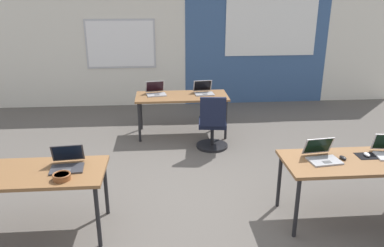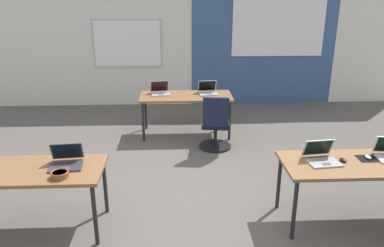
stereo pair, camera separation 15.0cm
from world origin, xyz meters
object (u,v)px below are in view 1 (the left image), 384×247
laptop_near_right_inner (322,155)px  snack_bowl (62,176)px  laptop_far_left (156,92)px  chair_far_right (212,127)px  desk_near_left (26,177)px  desk_far_center (182,99)px  laptop_far_right (204,91)px  laptop_near_left_inner (67,163)px  mouse_near_right_end (367,154)px  desk_near_right (356,165)px  mouse_near_right_inner (343,158)px

laptop_near_right_inner → snack_bowl: bearing=178.2°
laptop_far_left → snack_bowl: laptop_far_left is taller
laptop_far_left → chair_far_right: bearing=-51.3°
laptop_near_right_inner → desk_near_left: bearing=174.0°
laptop_far_left → chair_far_right: size_ratio=0.41×
desk_far_center → laptop_near_right_inner: size_ratio=4.38×
desk_near_left → laptop_far_right: (2.14, 2.89, 0.11)m
laptop_near_left_inner → chair_far_right: bearing=42.6°
mouse_near_right_end → desk_near_left: bearing=-178.6°
desk_near_right → laptop_far_right: size_ratio=4.46×
snack_bowl → laptop_far_right: bearing=60.7°
laptop_far_right → desk_near_right: bearing=-70.4°
laptop_near_left_inner → snack_bowl: bearing=-94.4°
desk_near_left → desk_far_center: bearing=58.0°
desk_near_right → laptop_far_left: size_ratio=4.25×
laptop_far_left → mouse_near_right_end: 3.67m
desk_far_center → laptop_far_left: bearing=167.5°
laptop_near_right_inner → snack_bowl: laptop_near_right_inner is taller
laptop_near_right_inner → laptop_far_right: laptop_far_right is taller
desk_far_center → laptop_far_left: 0.47m
desk_near_left → laptop_near_left_inner: size_ratio=4.44×
mouse_near_right_end → mouse_near_right_inner: size_ratio=0.94×
snack_bowl → desk_near_left: bearing=154.6°
laptop_near_right_inner → laptop_far_right: size_ratio=1.02×
desk_near_left → mouse_near_right_inner: mouse_near_right_inner is taller
laptop_far_left → laptop_far_right: bearing=-10.2°
desk_near_right → chair_far_right: bearing=121.8°
desk_far_center → laptop_near_right_inner: laptop_near_right_inner is taller
laptop_far_left → mouse_near_right_inner: 3.53m
laptop_far_left → mouse_near_right_end: size_ratio=3.72×
chair_far_right → desk_near_left: bearing=50.1°
mouse_near_right_inner → desk_far_center: bearing=120.1°
desk_far_center → chair_far_right: (0.45, -0.71, -0.28)m
mouse_near_right_inner → mouse_near_right_end: bearing=10.2°
mouse_near_right_inner → laptop_far_right: 3.10m
mouse_near_right_inner → laptop_far_right: (-1.21, 2.85, 0.03)m
mouse_near_right_inner → chair_far_right: 2.39m
desk_near_right → laptop_near_left_inner: laptop_near_left_inner is taller
desk_near_right → desk_near_left: bearing=180.0°
mouse_near_right_inner → snack_bowl: 2.95m
laptop_far_left → chair_far_right: 1.27m
laptop_far_left → laptop_far_right: laptop_far_left is taller
desk_near_right → laptop_near_right_inner: (-0.38, 0.04, 0.11)m
laptop_near_right_inner → laptop_near_left_inner: bearing=172.6°
desk_near_right → snack_bowl: size_ratio=9.01×
desk_near_right → mouse_near_right_inner: (-0.14, 0.03, 0.08)m
laptop_far_right → snack_bowl: size_ratio=2.02×
desk_near_right → chair_far_right: 2.48m
laptop_far_left → mouse_near_right_end: laptop_far_left is taller
laptop_near_right_inner → chair_far_right: size_ratio=0.40×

